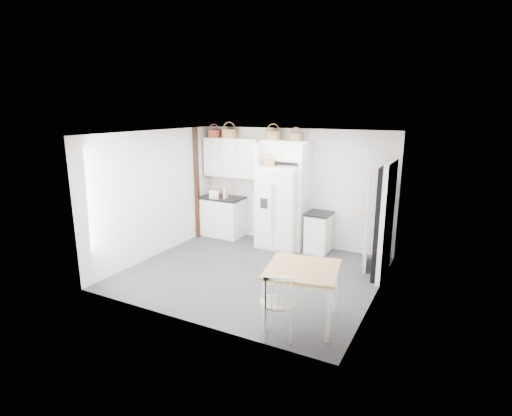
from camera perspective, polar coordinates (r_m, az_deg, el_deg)
The scene contains 27 objects.
floor at distance 7.64m, azimuth -0.53°, elevation -9.22°, with size 4.50×4.50×0.00m, color #2D2D36.
ceiling at distance 7.03m, azimuth -0.58°, elevation 10.64°, with size 4.50×4.50×0.00m, color white.
wall_back at distance 9.00m, azimuth 5.48°, elevation 2.97°, with size 4.50×4.50×0.00m, color beige.
wall_left at distance 8.50m, azimuth -14.06°, elevation 1.95°, with size 4.00×4.00×0.00m, color beige.
wall_right at distance 6.51m, azimuth 17.20°, elevation -1.89°, with size 4.00×4.00×0.00m, color beige.
refrigerator at distance 8.79m, azimuth 3.56°, elevation 0.13°, with size 0.94×0.75×1.81m, color silver.
base_cab_left at distance 9.70m, azimuth -4.80°, elevation -1.29°, with size 1.00×0.63×0.92m, color white.
base_cab_right at distance 8.70m, azimuth 8.92°, elevation -3.55°, with size 0.47×0.56×0.83m, color white.
dining_table at distance 5.90m, azimuth 6.53°, elevation -12.23°, with size 1.00×1.00×0.83m, color brown.
windsor_chair at distance 5.47m, azimuth 3.21°, elevation -13.35°, with size 0.49×0.44×1.00m, color white.
counter_left at distance 9.59m, azimuth -4.86°, elevation 1.49°, with size 1.04×0.67×0.04m, color black.
counter_right at distance 8.58m, azimuth 9.03°, elevation -0.80°, with size 0.51×0.60×0.04m, color black.
toaster at distance 9.62m, azimuth -5.95°, elevation 2.12°, with size 0.23×0.13×0.16m, color silver.
cookbook_red at distance 9.43m, azimuth -4.51°, elevation 2.08°, with size 0.03×0.14×0.21m, color #A2272E.
cookbook_cream at distance 9.41m, azimuth -4.35°, elevation 2.21°, with size 0.04×0.18×0.26m, color beige.
basket_upper_a at distance 9.64m, azimuth -6.00°, elevation 10.51°, with size 0.31×0.31×0.18m, color maroon.
basket_upper_b at distance 9.41m, azimuth -3.84°, elevation 10.58°, with size 0.36×0.36×0.21m, color #A2764A.
basket_bridge_a at distance 8.88m, azimuth 2.48°, elevation 10.34°, with size 0.34×0.34×0.19m, color #A2764A.
basket_bridge_b at distance 8.66m, azimuth 5.73°, elevation 10.08°, with size 0.28×0.28×0.16m, color #A2764A.
basket_fridge_a at distance 8.63m, azimuth 1.87°, elevation 6.48°, with size 0.26×0.26×0.14m, color #A2764A.
upper_cabinet at distance 9.42m, azimuth -3.38°, elevation 7.20°, with size 1.40×0.34×0.90m, color white.
bridge_cabinet at distance 8.78m, azimuth 4.26°, elevation 8.16°, with size 1.12×0.34×0.45m, color white.
fridge_panel_left at distance 9.03m, azimuth 0.85°, elevation 2.09°, with size 0.08×0.60×2.30m, color white.
fridge_panel_right at distance 8.63m, azimuth 6.91°, elevation 1.43°, with size 0.08×0.60×2.30m, color white.
trim_post at distance 9.50m, azimuth -8.45°, elevation 3.46°, with size 0.09×0.09×2.60m, color black.
doorway_void at distance 7.55m, azimuth 17.82°, elevation -1.96°, with size 0.18×0.85×2.05m, color black.
door_slab at distance 7.93m, azimuth 15.69°, elevation -1.05°, with size 0.80×0.04×2.05m, color white.
Camera 1 is at (3.32, -6.19, 3.01)m, focal length 28.00 mm.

